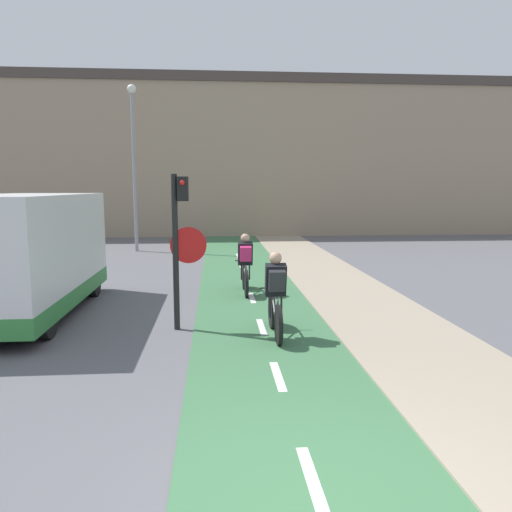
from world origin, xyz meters
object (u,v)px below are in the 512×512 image
at_px(traffic_light_pole, 180,234).
at_px(cyclist_near, 275,297).
at_px(cyclist_far, 245,266).
at_px(street_lamp_far, 134,151).
at_px(van, 24,257).

bearing_deg(traffic_light_pole, cyclist_near, -20.49).
bearing_deg(traffic_light_pole, cyclist_far, 65.65).
xyz_separation_m(traffic_light_pole, cyclist_near, (1.69, -0.63, -1.08)).
height_order(street_lamp_far, cyclist_far, street_lamp_far).
relative_size(street_lamp_far, cyclist_near, 3.92).
xyz_separation_m(cyclist_far, van, (-4.66, -1.72, 0.52)).
distance_m(street_lamp_far, cyclist_far, 10.29).
height_order(traffic_light_pole, street_lamp_far, street_lamp_far).
xyz_separation_m(traffic_light_pole, cyclist_far, (1.38, 3.04, -1.08)).
relative_size(traffic_light_pole, street_lamp_far, 0.43).
xyz_separation_m(street_lamp_far, van, (-0.63, -10.55, -2.89)).
distance_m(cyclist_near, cyclist_far, 3.69).
distance_m(street_lamp_far, cyclist_near, 13.67).
distance_m(traffic_light_pole, street_lamp_far, 12.39).
xyz_separation_m(cyclist_near, van, (-4.97, 1.95, 0.51)).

